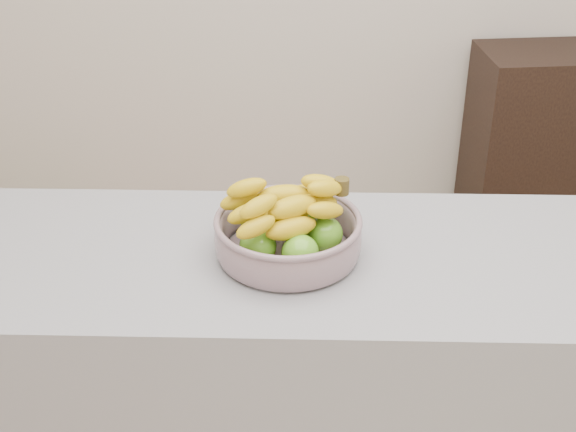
# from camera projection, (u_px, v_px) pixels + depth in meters

# --- Properties ---
(counter) EXTENTS (2.00, 0.60, 0.90)m
(counter) POSITION_uv_depth(u_px,v_px,m) (381.00, 407.00, 2.01)
(counter) COLOR #93949A
(counter) RESTS_ON ground
(cabinet) EXTENTS (0.50, 0.42, 0.83)m
(cabinet) POSITION_uv_depth(u_px,v_px,m) (525.00, 144.00, 3.46)
(cabinet) COLOR black
(cabinet) RESTS_ON ground
(fruit_bowl) EXTENTS (0.33, 0.33, 0.17)m
(fruit_bowl) POSITION_uv_depth(u_px,v_px,m) (288.00, 232.00, 1.76)
(fruit_bowl) COLOR #98A7B6
(fruit_bowl) RESTS_ON counter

